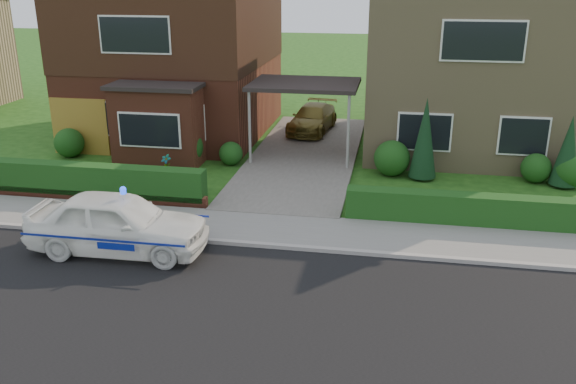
# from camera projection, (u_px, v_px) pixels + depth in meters

# --- Properties ---
(ground) EXTENTS (120.00, 120.00, 0.00)m
(ground) POSITION_uv_depth(u_px,v_px,m) (221.00, 310.00, 12.30)
(ground) COLOR #1B4713
(ground) RESTS_ON ground
(road) EXTENTS (60.00, 6.00, 0.02)m
(road) POSITION_uv_depth(u_px,v_px,m) (221.00, 310.00, 12.30)
(road) COLOR black
(road) RESTS_ON ground
(kerb) EXTENTS (60.00, 0.16, 0.12)m
(kerb) POSITION_uv_depth(u_px,v_px,m) (255.00, 245.00, 15.10)
(kerb) COLOR #9E9993
(kerb) RESTS_ON ground
(sidewalk) EXTENTS (60.00, 2.00, 0.10)m
(sidewalk) POSITION_uv_depth(u_px,v_px,m) (264.00, 229.00, 16.08)
(sidewalk) COLOR slate
(sidewalk) RESTS_ON ground
(driveway) EXTENTS (3.80, 12.00, 0.12)m
(driveway) POSITION_uv_depth(u_px,v_px,m) (304.00, 156.00, 22.46)
(driveway) COLOR #666059
(driveway) RESTS_ON ground
(house_left) EXTENTS (7.50, 9.53, 7.25)m
(house_left) POSITION_uv_depth(u_px,v_px,m) (176.00, 41.00, 24.84)
(house_left) COLOR brown
(house_left) RESTS_ON ground
(house_right) EXTENTS (7.50, 8.06, 7.25)m
(house_right) POSITION_uv_depth(u_px,v_px,m) (468.00, 50.00, 23.05)
(house_right) COLOR tan
(house_right) RESTS_ON ground
(carport_link) EXTENTS (3.80, 3.00, 2.77)m
(carport_link) POSITION_uv_depth(u_px,v_px,m) (305.00, 86.00, 21.54)
(carport_link) COLOR black
(carport_link) RESTS_ON ground
(garage_door) EXTENTS (2.20, 0.10, 2.10)m
(garage_door) POSITION_uv_depth(u_px,v_px,m) (80.00, 127.00, 22.54)
(garage_door) COLOR olive
(garage_door) RESTS_ON ground
(dwarf_wall) EXTENTS (7.70, 0.25, 0.36)m
(dwarf_wall) POSITION_uv_depth(u_px,v_px,m) (83.00, 195.00, 18.11)
(dwarf_wall) COLOR brown
(dwarf_wall) RESTS_ON ground
(hedge_left) EXTENTS (7.50, 0.55, 0.90)m
(hedge_left) POSITION_uv_depth(u_px,v_px,m) (86.00, 199.00, 18.31)
(hedge_left) COLOR #173D13
(hedge_left) RESTS_ON ground
(hedge_right) EXTENTS (7.50, 0.55, 0.80)m
(hedge_right) POSITION_uv_depth(u_px,v_px,m) (486.00, 227.00, 16.29)
(hedge_right) COLOR #173D13
(hedge_right) RESTS_ON ground
(shrub_left_far) EXTENTS (1.08, 1.08, 1.08)m
(shrub_left_far) POSITION_uv_depth(u_px,v_px,m) (69.00, 143.00, 22.33)
(shrub_left_far) COLOR #173D13
(shrub_left_far) RESTS_ON ground
(shrub_left_mid) EXTENTS (1.32, 1.32, 1.32)m
(shrub_left_mid) POSITION_uv_depth(u_px,v_px,m) (184.00, 147.00, 21.35)
(shrub_left_mid) COLOR #173D13
(shrub_left_mid) RESTS_ON ground
(shrub_left_near) EXTENTS (0.84, 0.84, 0.84)m
(shrub_left_near) POSITION_uv_depth(u_px,v_px,m) (231.00, 153.00, 21.44)
(shrub_left_near) COLOR #173D13
(shrub_left_near) RESTS_ON ground
(shrub_right_near) EXTENTS (1.20, 1.20, 1.20)m
(shrub_right_near) POSITION_uv_depth(u_px,v_px,m) (392.00, 158.00, 20.27)
(shrub_right_near) COLOR #173D13
(shrub_right_near) RESTS_ON ground
(shrub_right_mid) EXTENTS (0.96, 0.96, 0.96)m
(shrub_right_mid) POSITION_uv_depth(u_px,v_px,m) (536.00, 168.00, 19.64)
(shrub_right_mid) COLOR #173D13
(shrub_right_mid) RESTS_ON ground
(shrub_right_far) EXTENTS (1.08, 1.08, 1.08)m
(shrub_right_far) POSITION_uv_depth(u_px,v_px,m) (572.00, 171.00, 19.17)
(shrub_right_far) COLOR #173D13
(shrub_right_far) RESTS_ON ground
(conifer_a) EXTENTS (0.90, 0.90, 2.60)m
(conifer_a) POSITION_uv_depth(u_px,v_px,m) (424.00, 141.00, 19.68)
(conifer_a) COLOR black
(conifer_a) RESTS_ON ground
(conifer_b) EXTENTS (0.90, 0.90, 2.20)m
(conifer_b) POSITION_uv_depth(u_px,v_px,m) (568.00, 153.00, 19.01)
(conifer_b) COLOR black
(conifer_b) RESTS_ON ground
(police_car) EXTENTS (4.00, 4.38, 1.65)m
(police_car) POSITION_uv_depth(u_px,v_px,m) (118.00, 223.00, 14.63)
(police_car) COLOR white
(police_car) RESTS_ON ground
(driveway_car) EXTENTS (1.93, 3.89, 1.09)m
(driveway_car) POSITION_uv_depth(u_px,v_px,m) (312.00, 118.00, 25.53)
(driveway_car) COLOR olive
(driveway_car) RESTS_ON driveway
(potted_plant_a) EXTENTS (0.43, 0.35, 0.70)m
(potted_plant_a) POSITION_uv_depth(u_px,v_px,m) (167.00, 165.00, 20.35)
(potted_plant_a) COLOR gray
(potted_plant_a) RESTS_ON ground
(potted_plant_b) EXTENTS (0.50, 0.50, 0.71)m
(potted_plant_b) POSITION_uv_depth(u_px,v_px,m) (199.00, 182.00, 18.74)
(potted_plant_b) COLOR gray
(potted_plant_b) RESTS_ON ground
(potted_plant_c) EXTENTS (0.45, 0.45, 0.69)m
(potted_plant_c) POSITION_uv_depth(u_px,v_px,m) (128.00, 185.00, 18.51)
(potted_plant_c) COLOR gray
(potted_plant_c) RESTS_ON ground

